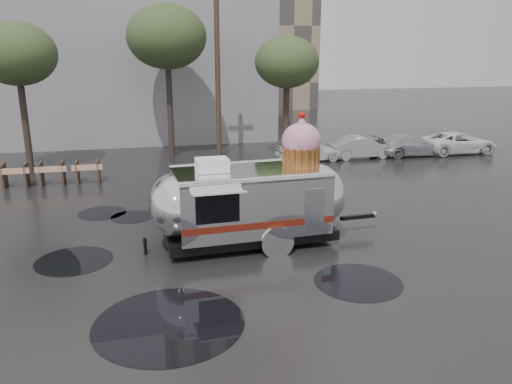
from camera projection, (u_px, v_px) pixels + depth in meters
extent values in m
plane|color=black|center=(212.00, 262.00, 13.84)|extent=(120.00, 120.00, 0.00)
cylinder|color=black|center=(169.00, 323.00, 10.71)|extent=(3.27, 3.27, 0.01)
cylinder|color=black|center=(358.00, 282.00, 12.64)|extent=(2.23, 2.23, 0.01)
cylinder|color=black|center=(132.00, 217.00, 17.61)|extent=(1.48, 1.48, 0.01)
cylinder|color=black|center=(102.00, 213.00, 18.02)|extent=(1.71, 1.71, 0.01)
cylinder|color=black|center=(74.00, 261.00, 13.92)|extent=(2.12, 2.12, 0.01)
cube|color=gray|center=(98.00, 38.00, 33.65)|extent=(22.00, 12.00, 13.00)
cylinder|color=#473323|center=(218.00, 74.00, 26.28)|extent=(0.28, 0.28, 9.00)
cylinder|color=#382D26|center=(24.00, 111.00, 23.66)|extent=(0.32, 0.32, 5.85)
ellipsoid|color=#2E3F1D|center=(17.00, 54.00, 22.95)|extent=(3.64, 3.64, 2.86)
cylinder|color=#382D26|center=(169.00, 95.00, 26.97)|extent=(0.32, 0.32, 6.75)
ellipsoid|color=#2E3F1D|center=(167.00, 37.00, 26.15)|extent=(4.20, 4.20, 3.30)
cylinder|color=#382D26|center=(286.00, 108.00, 26.62)|extent=(0.32, 0.32, 5.40)
ellipsoid|color=#2E3F1D|center=(287.00, 62.00, 25.96)|extent=(3.36, 3.36, 2.64)
cube|color=#473323|center=(4.00, 175.00, 21.40)|extent=(0.08, 0.80, 1.00)
cube|color=#473323|center=(27.00, 174.00, 21.60)|extent=(0.08, 0.80, 1.00)
cube|color=#E5590C|center=(13.00, 171.00, 21.07)|extent=(1.30, 0.04, 0.25)
cube|color=#473323|center=(41.00, 174.00, 21.73)|extent=(0.08, 0.80, 1.00)
cube|color=#473323|center=(63.00, 172.00, 21.93)|extent=(0.08, 0.80, 1.00)
cube|color=#E5590C|center=(50.00, 169.00, 21.41)|extent=(1.30, 0.04, 0.25)
cube|color=#473323|center=(78.00, 172.00, 22.07)|extent=(0.08, 0.80, 1.00)
cube|color=#473323|center=(99.00, 171.00, 22.27)|extent=(0.08, 0.80, 1.00)
cube|color=#E5590C|center=(87.00, 168.00, 21.74)|extent=(1.30, 0.04, 0.25)
imported|color=silver|center=(309.00, 148.00, 26.45)|extent=(4.00, 1.80, 1.40)
imported|color=#B2B2B7|center=(361.00, 145.00, 27.12)|extent=(4.00, 1.80, 1.40)
imported|color=#B2B2B7|center=(411.00, 143.00, 27.78)|extent=(4.20, 1.80, 1.44)
imported|color=silver|center=(458.00, 140.00, 28.44)|extent=(4.40, 1.90, 1.50)
cube|color=silver|center=(249.00, 199.00, 14.82)|extent=(4.52, 2.52, 1.81)
ellipsoid|color=silver|center=(318.00, 193.00, 15.42)|extent=(1.61, 2.38, 1.81)
ellipsoid|color=silver|center=(175.00, 205.00, 14.23)|extent=(1.61, 2.38, 1.81)
cube|color=black|center=(250.00, 232.00, 15.11)|extent=(5.11, 2.24, 0.30)
cylinder|color=black|center=(276.00, 243.00, 14.29)|extent=(0.71, 0.25, 0.70)
cylinder|color=black|center=(256.00, 220.00, 16.20)|extent=(0.71, 0.25, 0.70)
cylinder|color=silver|center=(278.00, 243.00, 14.15)|extent=(0.97, 0.15, 0.96)
cube|color=black|center=(358.00, 217.00, 16.04)|extent=(1.21, 0.18, 0.12)
sphere|color=silver|center=(375.00, 214.00, 16.18)|extent=(0.17, 0.17, 0.16)
cylinder|color=black|center=(145.00, 246.00, 14.31)|extent=(0.11, 0.11, 0.50)
cube|color=#56160C|center=(260.00, 226.00, 13.89)|extent=(4.41, 0.24, 0.20)
cube|color=#56160C|center=(240.00, 203.00, 16.01)|extent=(4.41, 0.24, 0.20)
cube|color=black|center=(218.00, 209.00, 13.39)|extent=(1.20, 0.09, 0.80)
cube|color=beige|center=(219.00, 193.00, 13.03)|extent=(1.43, 0.57, 0.14)
cube|color=silver|center=(315.00, 211.00, 14.22)|extent=(0.60, 0.06, 1.30)
cube|color=white|center=(212.00, 165.00, 14.23)|extent=(0.93, 0.69, 0.38)
cylinder|color=#CB7635|center=(301.00, 156.00, 14.93)|extent=(1.09, 1.09, 0.60)
ellipsoid|color=pink|center=(301.00, 140.00, 14.80)|extent=(1.22, 1.22, 1.04)
cone|color=pink|center=(302.00, 123.00, 14.65)|extent=(0.53, 0.53, 0.40)
sphere|color=red|center=(302.00, 115.00, 14.59)|extent=(0.21, 0.21, 0.20)
imported|color=black|center=(310.00, 212.00, 15.22)|extent=(0.93, 0.97, 1.80)
imported|color=black|center=(311.00, 179.00, 14.93)|extent=(1.18, 1.18, 0.81)
cylinder|color=black|center=(310.00, 215.00, 15.24)|extent=(0.02, 0.02, 1.65)
cylinder|color=black|center=(281.00, 209.00, 16.00)|extent=(0.15, 0.32, 1.51)
cylinder|color=black|center=(267.00, 210.00, 15.95)|extent=(0.22, 0.28, 1.51)
cylinder|color=black|center=(275.00, 214.00, 15.60)|extent=(0.35, 0.07, 1.50)
cube|color=black|center=(275.00, 188.00, 15.64)|extent=(0.16, 0.15, 0.11)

